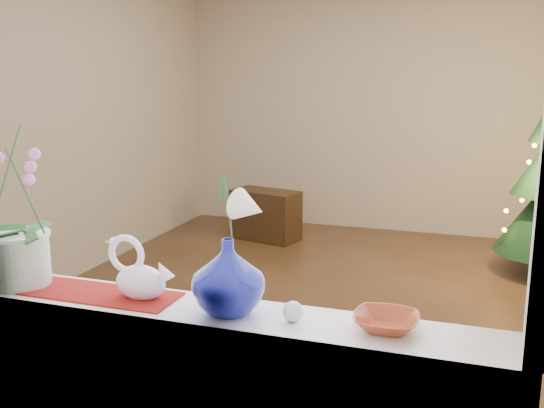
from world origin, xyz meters
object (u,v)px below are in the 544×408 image
Objects in this scene: amber_dish at (386,323)px; paperweight at (293,311)px; side_table at (266,215)px; orchid_pot at (15,198)px; blue_vase at (228,271)px; swan at (140,269)px.

paperweight is at bearing -174.18° from amber_dish.
paperweight is 4.40m from side_table.
blue_vase is (0.81, 0.00, -0.18)m from orchid_pot.
paperweight is at bearing -0.96° from blue_vase.
orchid_pot is 4.21m from side_table.
side_table is (-0.49, 4.07, -0.99)m from orchid_pot.
blue_vase reaches higher than amber_dish.
paperweight is at bearing -0.07° from orchid_pot.
side_table is at bearing 96.86° from orchid_pot.
paperweight is (1.03, -0.00, -0.29)m from orchid_pot.
orchid_pot is 2.64× the size of swan.
orchid_pot is 3.88× the size of amber_dish.
amber_dish reaches higher than side_table.
swan is (0.48, 0.02, -0.22)m from orchid_pot.
amber_dish is (0.50, 0.03, -0.12)m from blue_vase.
side_table is at bearing 110.46° from paperweight.
side_table is (-1.80, 4.04, -0.68)m from amber_dish.
amber_dish is at bearing 5.82° from paperweight.
blue_vase reaches higher than swan.
swan is 0.84m from amber_dish.
swan reaches higher than paperweight.
orchid_pot is at bearing -178.79° from amber_dish.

